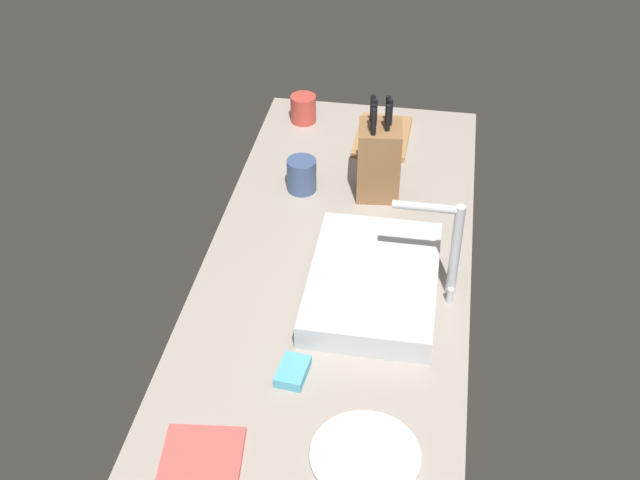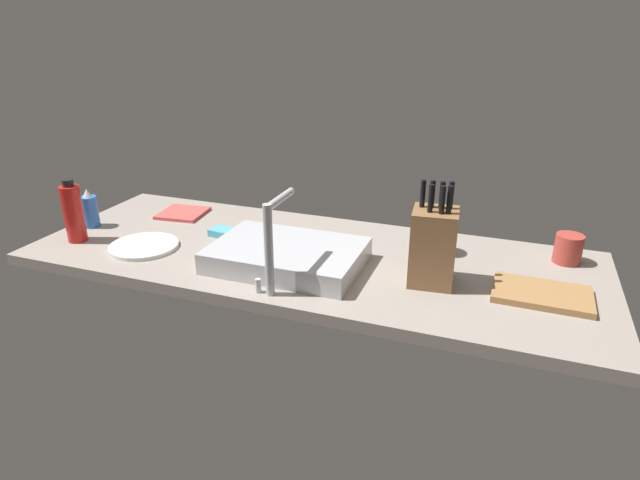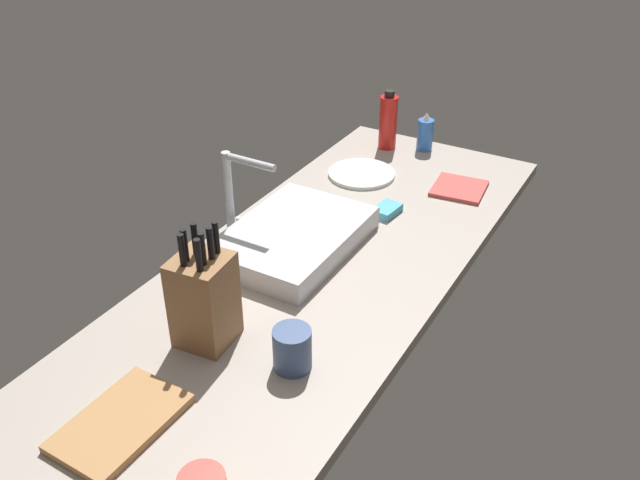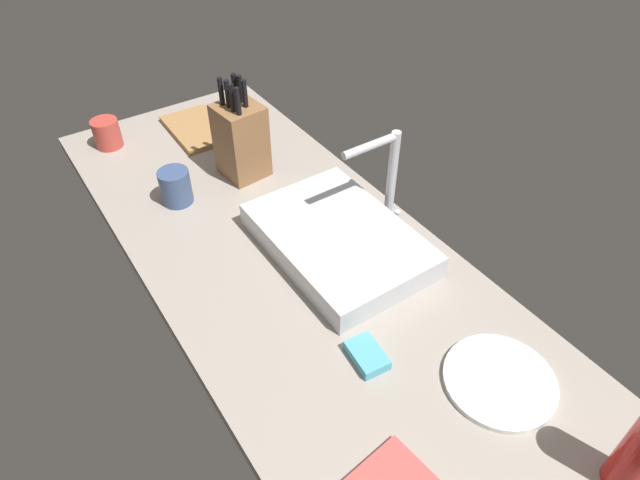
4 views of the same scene
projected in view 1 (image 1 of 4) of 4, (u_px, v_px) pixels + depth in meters
countertop_slab at (333, 284)px, 203.04cm from camera, size 178.16×67.41×3.50cm
sink_basin at (373, 282)px, 196.23cm from camera, size 44.03×30.40×6.35cm
faucet at (447, 241)px, 188.75cm from camera, size 5.50×16.60×25.49cm
knife_block at (379, 159)px, 224.37cm from camera, size 13.17×12.83×28.89cm
cutting_board at (382, 137)px, 253.61cm from camera, size 25.45×16.57×1.80cm
dinner_plate at (365, 456)px, 159.60cm from camera, size 21.94×21.94×1.20cm
dish_towel at (201, 460)px, 158.82cm from camera, size 17.73×17.42×1.20cm
coffee_mug at (302, 175)px, 229.66cm from camera, size 8.35×8.35×9.66cm
ceramic_cup at (303, 109)px, 260.35cm from camera, size 8.15×8.15×8.84cm
dish_sponge at (293, 371)px, 176.21cm from camera, size 9.60×6.94×2.40cm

